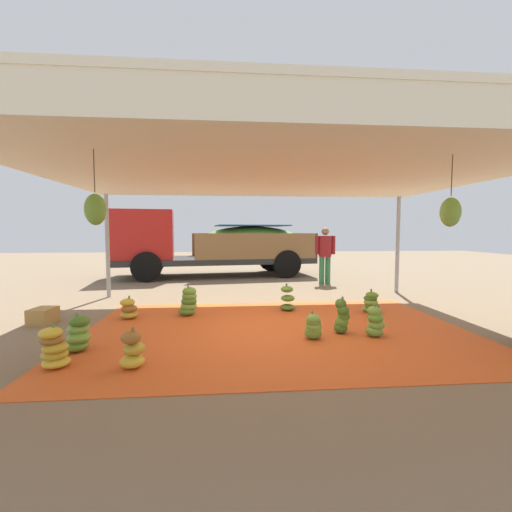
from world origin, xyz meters
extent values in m
plane|color=#7F6B51|center=(0.00, 3.00, 0.00)|extent=(40.00, 40.00, 0.00)
cube|color=#E05B23|center=(0.00, 0.00, 0.01)|extent=(6.34, 4.42, 0.01)
cylinder|color=#9EA0A5|center=(-3.80, 3.30, 1.30)|extent=(0.10, 0.10, 2.59)
cylinder|color=#9EA0A5|center=(3.80, 3.30, 1.30)|extent=(0.10, 0.10, 2.59)
cube|color=beige|center=(0.00, 0.00, 2.62)|extent=(8.00, 7.00, 0.06)
cube|color=beige|center=(0.00, -3.47, 2.45)|extent=(8.00, 0.04, 0.28)
cylinder|color=#4C422D|center=(1.93, -1.57, 2.34)|extent=(0.01, 0.01, 0.50)
ellipsoid|color=#75A83D|center=(1.93, -1.57, 1.89)|extent=(0.24, 0.24, 0.36)
cylinder|color=#4C422D|center=(-2.33, -1.48, 2.35)|extent=(0.01, 0.01, 0.49)
ellipsoid|color=#6B9E38|center=(-2.33, -1.48, 1.91)|extent=(0.24, 0.24, 0.36)
ellipsoid|color=#518428|center=(-1.60, 1.15, 0.10)|extent=(0.40, 0.40, 0.18)
ellipsoid|color=#75A83D|center=(-1.57, 1.14, 0.19)|extent=(0.38, 0.38, 0.18)
ellipsoid|color=#477523|center=(-1.56, 1.14, 0.29)|extent=(0.43, 0.43, 0.18)
ellipsoid|color=#6B9E38|center=(-1.56, 1.15, 0.38)|extent=(0.37, 0.37, 0.18)
ellipsoid|color=#6B9E38|center=(-1.55, 1.15, 0.48)|extent=(0.35, 0.35, 0.18)
cylinder|color=olive|center=(-1.58, 1.16, 0.54)|extent=(0.04, 0.04, 0.12)
ellipsoid|color=#60932D|center=(0.50, -0.52, 0.09)|extent=(0.36, 0.36, 0.16)
ellipsoid|color=#75A83D|center=(0.49, -0.52, 0.15)|extent=(0.35, 0.35, 0.16)
ellipsoid|color=#75A83D|center=(0.50, -0.55, 0.21)|extent=(0.31, 0.31, 0.16)
ellipsoid|color=#60932D|center=(0.49, -0.55, 0.26)|extent=(0.31, 0.31, 0.16)
ellipsoid|color=#75A83D|center=(0.49, -0.56, 0.32)|extent=(0.27, 0.27, 0.16)
cylinder|color=olive|center=(0.47, -0.54, 0.38)|extent=(0.04, 0.04, 0.12)
ellipsoid|color=gold|center=(-2.89, -1.35, 0.07)|extent=(0.43, 0.43, 0.13)
ellipsoid|color=gold|center=(-2.91, -1.34, 0.17)|extent=(0.35, 0.35, 0.13)
ellipsoid|color=gold|center=(-2.89, -1.37, 0.26)|extent=(0.29, 0.29, 0.13)
ellipsoid|color=#996628|center=(-2.93, -1.35, 0.35)|extent=(0.38, 0.38, 0.13)
ellipsoid|color=gold|center=(-2.93, -1.38, 0.44)|extent=(0.36, 0.36, 0.13)
cylinder|color=olive|center=(-2.91, -1.36, 0.50)|extent=(0.04, 0.04, 0.12)
ellipsoid|color=#477523|center=(0.44, 1.40, 0.08)|extent=(0.38, 0.38, 0.13)
ellipsoid|color=#60932D|center=(0.45, 1.40, 0.27)|extent=(0.41, 0.41, 0.13)
ellipsoid|color=#60932D|center=(0.43, 1.41, 0.45)|extent=(0.36, 0.36, 0.13)
cylinder|color=olive|center=(0.42, 1.42, 0.51)|extent=(0.04, 0.04, 0.12)
ellipsoid|color=gold|center=(-1.97, -1.44, 0.09)|extent=(0.33, 0.33, 0.15)
ellipsoid|color=gold|center=(-1.95, -1.41, 0.24)|extent=(0.37, 0.37, 0.15)
ellipsoid|color=#996628|center=(-1.98, -1.45, 0.38)|extent=(0.33, 0.33, 0.15)
cylinder|color=olive|center=(-1.96, -1.44, 0.44)|extent=(0.04, 0.04, 0.12)
ellipsoid|color=#477523|center=(1.01, -0.28, 0.10)|extent=(0.24, 0.24, 0.17)
ellipsoid|color=#60932D|center=(1.03, -0.29, 0.20)|extent=(0.27, 0.27, 0.17)
ellipsoid|color=#518428|center=(1.06, -0.29, 0.29)|extent=(0.28, 0.28, 0.17)
ellipsoid|color=#477523|center=(1.04, -0.32, 0.39)|extent=(0.24, 0.24, 0.17)
ellipsoid|color=#477523|center=(1.00, -0.29, 0.49)|extent=(0.26, 0.26, 0.17)
cylinder|color=olive|center=(1.03, -0.30, 0.55)|extent=(0.04, 0.04, 0.12)
ellipsoid|color=#60932D|center=(-2.90, -0.78, 0.09)|extent=(0.46, 0.46, 0.16)
ellipsoid|color=#75A83D|center=(-2.86, -0.78, 0.20)|extent=(0.36, 0.36, 0.16)
ellipsoid|color=#75A83D|center=(-2.88, -0.74, 0.31)|extent=(0.29, 0.29, 0.16)
ellipsoid|color=#477523|center=(-2.85, -0.75, 0.42)|extent=(0.27, 0.27, 0.16)
cylinder|color=olive|center=(-2.88, -0.76, 0.48)|extent=(0.04, 0.04, 0.12)
ellipsoid|color=gold|center=(-2.67, 0.99, 0.08)|extent=(0.46, 0.46, 0.15)
ellipsoid|color=#996628|center=(-2.67, 0.99, 0.20)|extent=(0.30, 0.30, 0.15)
ellipsoid|color=gold|center=(-2.70, 1.00, 0.32)|extent=(0.34, 0.34, 0.15)
cylinder|color=olive|center=(-2.67, 1.02, 0.38)|extent=(0.04, 0.04, 0.12)
ellipsoid|color=#6B9E38|center=(1.48, -0.49, 0.09)|extent=(0.30, 0.30, 0.16)
ellipsoid|color=#75A83D|center=(1.52, -0.49, 0.20)|extent=(0.36, 0.36, 0.16)
ellipsoid|color=#60932D|center=(1.50, -0.50, 0.30)|extent=(0.32, 0.32, 0.16)
ellipsoid|color=#75A83D|center=(1.49, -0.47, 0.40)|extent=(0.31, 0.31, 0.16)
cylinder|color=olive|center=(1.49, -0.49, 0.46)|extent=(0.04, 0.04, 0.12)
ellipsoid|color=#6B9E38|center=(2.10, 1.09, 0.08)|extent=(0.43, 0.43, 0.13)
ellipsoid|color=#477523|center=(2.12, 1.04, 0.15)|extent=(0.34, 0.34, 0.13)
ellipsoid|color=#75A83D|center=(2.10, 1.05, 0.22)|extent=(0.39, 0.39, 0.13)
ellipsoid|color=#477523|center=(2.09, 1.07, 0.30)|extent=(0.31, 0.31, 0.13)
ellipsoid|color=#60932D|center=(2.11, 1.03, 0.37)|extent=(0.36, 0.36, 0.13)
cylinder|color=olive|center=(2.10, 1.06, 0.43)|extent=(0.04, 0.04, 0.12)
cube|color=#2D2D2D|center=(-1.19, 7.33, 0.60)|extent=(7.35, 3.32, 0.20)
cube|color=red|center=(-3.73, 7.00, 1.55)|extent=(2.26, 2.47, 1.70)
cube|color=#232D38|center=(-4.73, 6.87, 1.89)|extent=(0.27, 1.93, 0.75)
cube|color=olive|center=(0.29, 6.34, 1.15)|extent=(4.38, 0.65, 0.90)
cube|color=olive|center=(-0.01, 8.66, 1.15)|extent=(4.38, 0.65, 0.90)
cube|color=olive|center=(2.29, 7.78, 1.15)|extent=(0.39, 2.41, 0.90)
ellipsoid|color=#6B9E38|center=(0.14, 7.50, 1.28)|extent=(4.10, 2.52, 1.17)
cube|color=#19569E|center=(0.14, 7.50, 1.89)|extent=(2.86, 2.17, 0.04)
cylinder|color=black|center=(-3.45, 5.91, 0.50)|extent=(1.03, 0.41, 1.00)
cylinder|color=black|center=(-3.73, 8.12, 0.50)|extent=(1.03, 0.41, 1.00)
cylinder|color=black|center=(1.34, 6.53, 0.50)|extent=(1.03, 0.41, 1.00)
cylinder|color=black|center=(1.06, 8.74, 0.50)|extent=(1.03, 0.41, 1.00)
cylinder|color=#337A4C|center=(2.19, 4.98, 0.44)|extent=(0.16, 0.16, 0.87)
cylinder|color=#337A4C|center=(2.39, 4.98, 0.44)|extent=(0.16, 0.16, 0.87)
cylinder|color=maroon|center=(2.29, 4.98, 1.20)|extent=(0.40, 0.40, 0.65)
cylinder|color=maroon|center=(2.02, 4.98, 1.24)|extent=(0.13, 0.13, 0.58)
cylinder|color=maroon|center=(2.55, 4.98, 1.24)|extent=(0.13, 0.13, 0.58)
sphere|color=#936B4C|center=(2.29, 4.98, 1.67)|extent=(0.24, 0.24, 0.24)
cube|color=#B78947|center=(-4.12, 0.79, 0.14)|extent=(0.41, 0.49, 0.28)
camera|label=1|loc=(-0.83, -5.61, 1.65)|focal=24.10mm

